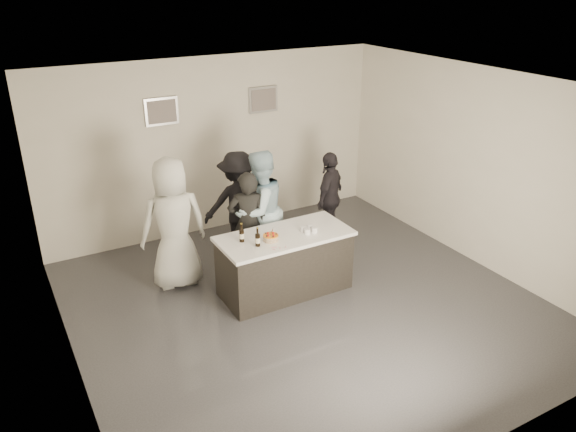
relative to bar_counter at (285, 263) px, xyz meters
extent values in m
plane|color=#3D3D42|center=(0.07, -0.47, -0.45)|extent=(6.00, 6.00, 0.00)
plane|color=white|center=(0.07, -0.47, 2.55)|extent=(6.00, 6.00, 0.00)
cube|color=silver|center=(0.07, 2.53, 1.05)|extent=(6.00, 0.04, 3.00)
cube|color=silver|center=(0.07, -3.47, 1.05)|extent=(6.00, 0.04, 3.00)
cube|color=silver|center=(-2.93, -0.47, 1.05)|extent=(0.04, 6.00, 3.00)
cube|color=silver|center=(3.07, -0.47, 1.05)|extent=(0.04, 6.00, 3.00)
cube|color=#B2B2B7|center=(-0.83, 2.50, 1.75)|extent=(0.54, 0.04, 0.44)
cube|color=#B2B2B7|center=(0.97, 2.50, 1.75)|extent=(0.54, 0.04, 0.44)
cube|color=white|center=(0.00, 0.00, 0.00)|extent=(1.86, 0.86, 0.90)
cylinder|color=orange|center=(-0.25, -0.07, 0.49)|extent=(0.21, 0.21, 0.07)
cylinder|color=black|center=(-0.61, 0.09, 0.58)|extent=(0.07, 0.07, 0.26)
cylinder|color=black|center=(-0.48, -0.13, 0.58)|extent=(0.07, 0.07, 0.26)
cube|color=#C69512|center=(0.33, -0.09, 0.49)|extent=(0.19, 0.19, 0.08)
cube|color=pink|center=(-0.29, -0.31, 0.45)|extent=(0.24, 0.08, 0.01)
imported|color=black|center=(-0.22, 0.72, 0.37)|extent=(0.70, 0.60, 1.63)
imported|color=#B6DBEF|center=(0.04, 0.85, 0.48)|extent=(1.09, 0.97, 1.86)
imported|color=silver|center=(-1.27, 0.95, 0.52)|extent=(1.00, 0.70, 1.93)
imported|color=#27232A|center=(1.49, 1.13, 0.32)|extent=(0.96, 0.83, 1.55)
imported|color=black|center=(-0.04, 1.42, 0.40)|extent=(1.25, 0.96, 1.71)
camera|label=1|loc=(-3.38, -6.10, 3.80)|focal=35.00mm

